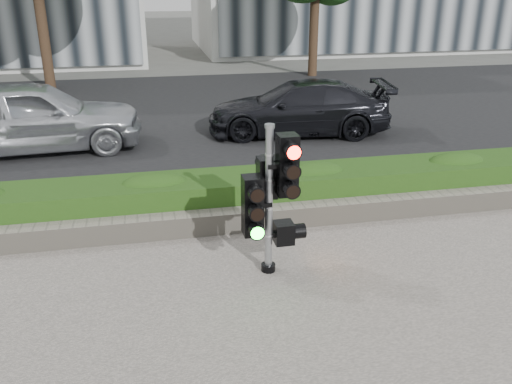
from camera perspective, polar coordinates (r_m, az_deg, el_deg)
ground at (r=7.08m, az=0.34°, el=-10.80°), size 120.00×120.00×0.00m
road at (r=16.33m, az=-7.05°, el=8.20°), size 60.00×13.00×0.02m
curb at (r=9.81m, az=-3.48°, el=-0.71°), size 60.00×0.25×0.12m
stone_wall at (r=8.62m, az=-2.28°, el=-2.97°), size 12.00×0.32×0.34m
hedge at (r=9.14m, az=-2.97°, el=-0.33°), size 12.00×1.00×0.68m
traffic_signal at (r=7.08m, az=1.54°, el=-0.05°), size 0.72×0.52×2.07m
car_silver at (r=13.42m, az=-22.42°, el=7.39°), size 4.93×2.27×1.64m
car_dark at (r=13.97m, az=4.50°, el=8.84°), size 4.83×2.55×1.33m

